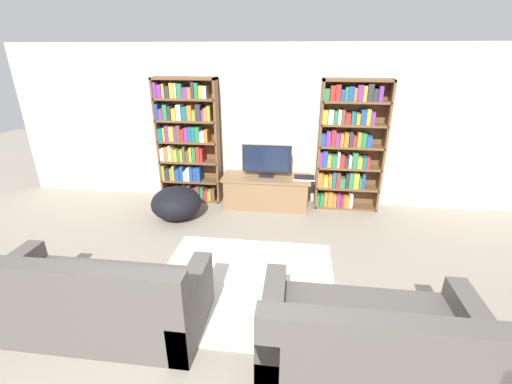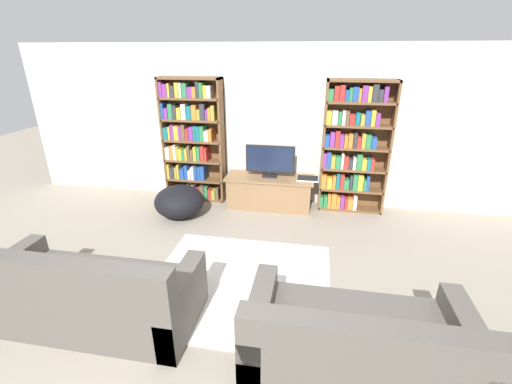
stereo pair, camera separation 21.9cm
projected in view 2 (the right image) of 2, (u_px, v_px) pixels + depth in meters
The scene contains 10 objects.
wall_back at pixel (270, 127), 5.69m from camera, with size 8.80×0.06×2.60m.
bookshelf_left at pixel (192, 141), 5.84m from camera, with size 1.04×0.30×2.09m.
bookshelf_right at pixel (352, 148), 5.40m from camera, with size 1.04×0.30×2.09m.
tv_stand at pixel (269, 192), 5.78m from camera, with size 1.46×0.55×0.53m.
television at pixel (270, 160), 5.58m from camera, with size 0.80×0.16×0.53m.
laptop at pixel (308, 179), 5.56m from camera, with size 0.35×0.25×0.03m.
area_rug at pixel (240, 283), 3.92m from camera, with size 2.04×1.90×0.02m.
couch_left_sectional at pixel (91, 296), 3.29m from camera, with size 2.02×0.89×0.89m.
couch_right_sofa at pixel (357, 348), 2.71m from camera, with size 1.77×0.97×0.86m.
beanbag_ottoman at pixel (179, 201), 5.44m from camera, with size 0.78×0.78×0.50m, color black.
Camera 2 is at (0.77, -1.40, 2.48)m, focal length 24.00 mm.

